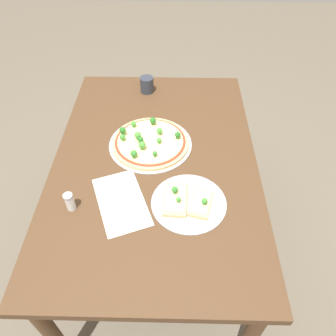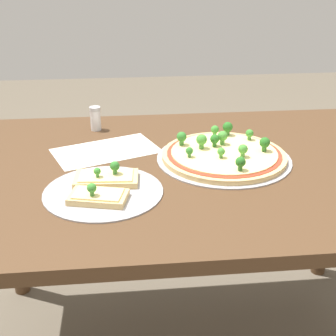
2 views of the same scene
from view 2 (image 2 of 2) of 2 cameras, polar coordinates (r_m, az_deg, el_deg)
dining_table at (r=1.38m, az=2.82°, el=-2.70°), size 1.40×0.92×0.73m
pizza_tray_whole at (r=1.38m, az=6.82°, el=1.65°), size 0.39×0.39×0.07m
pizza_tray_slice at (r=1.20m, az=-7.90°, el=-2.38°), size 0.30×0.30×0.06m
condiment_shaker at (r=1.61m, az=-8.83°, el=6.00°), size 0.04×0.04×0.08m
paper_menu at (r=1.45m, az=-7.55°, el=2.10°), size 0.35×0.28×0.00m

